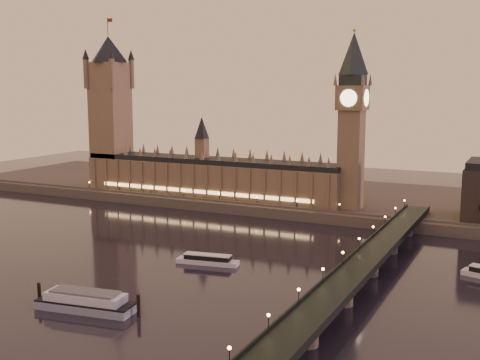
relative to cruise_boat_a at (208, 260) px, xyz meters
The scene contains 8 objects.
ground 24.30m from the cruise_boat_a, behind, with size 700.00×700.00×0.00m, color black.
far_embankment 161.96m from the cruise_boat_a, 87.88° to the left, with size 560.00×130.00×6.00m, color #423D35.
palace_of_westminster 135.61m from the cruise_boat_a, 118.56° to the left, with size 180.00×26.62×52.00m.
victoria_tower 196.73m from the cruise_boat_a, 140.71° to the left, with size 31.68×31.68×118.00m.
big_ben 136.47m from the cruise_boat_a, 75.73° to the left, with size 17.68×17.68×104.00m.
westminster_bridge 67.76m from the cruise_boat_a, ahead, with size 13.20×260.00×15.30m.
cruise_boat_a is the anchor object (origin of this frame).
moored_barge 68.07m from the cruise_boat_a, 99.34° to the right, with size 40.61×14.91×7.52m.
Camera 1 is at (150.06, -219.99, 77.32)m, focal length 45.00 mm.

